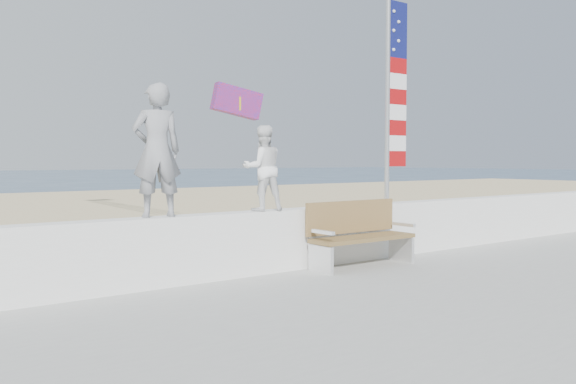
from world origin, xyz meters
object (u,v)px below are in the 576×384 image
at_px(adult, 157,150).
at_px(bench, 359,233).
at_px(child, 263,168).
at_px(flag, 393,91).

distance_m(adult, bench, 3.40).
bearing_deg(bench, child, 162.99).
relative_size(child, bench, 0.69).
xyz_separation_m(adult, bench, (3.13, -0.45, -1.25)).
distance_m(bench, flag, 2.64).
xyz_separation_m(child, flag, (2.69, -0.00, 1.30)).
xyz_separation_m(bench, flag, (1.21, 0.45, 2.30)).
relative_size(bench, flag, 0.51).
distance_m(adult, flag, 4.47).
bearing_deg(child, bench, 177.99).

